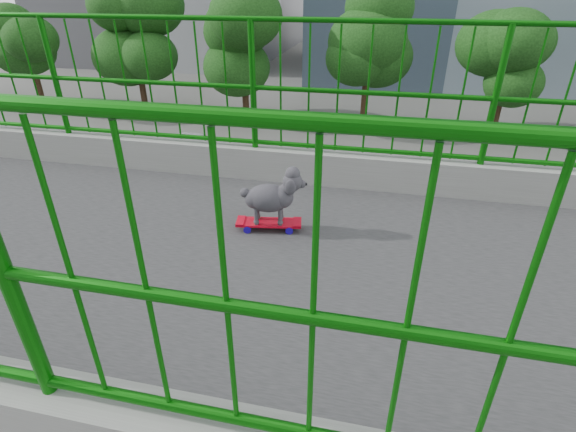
% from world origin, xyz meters
% --- Properties ---
extents(road, '(18.00, 90.00, 0.02)m').
position_xyz_m(road, '(-13.00, 0.00, 0.01)').
color(road, black).
rests_on(road, ground).
extents(street_trees, '(5.30, 60.40, 7.26)m').
position_xyz_m(street_trees, '(-26.03, 1.06, 4.72)').
color(street_trees, black).
rests_on(street_trees, ground).
extents(skateboard, '(0.22, 0.51, 0.07)m').
position_xyz_m(skateboard, '(-0.44, 4.38, 7.05)').
color(skateboard, red).
rests_on(skateboard, footbridge).
extents(poodle, '(0.25, 0.49, 0.41)m').
position_xyz_m(poodle, '(-0.44, 4.40, 7.28)').
color(poodle, '#2A282D').
rests_on(poodle, skateboard).
extents(car_0, '(1.75, 4.35, 1.48)m').
position_xyz_m(car_0, '(-6.00, 3.24, 0.74)').
color(car_0, red).
rests_on(car_0, ground).
extents(car_1, '(1.59, 4.56, 1.50)m').
position_xyz_m(car_1, '(-9.20, -8.18, 0.75)').
color(car_1, white).
rests_on(car_1, ground).
extents(car_2, '(2.33, 5.05, 1.40)m').
position_xyz_m(car_2, '(-12.40, 1.69, 0.70)').
color(car_2, gray).
rests_on(car_2, ground).
extents(car_3, '(2.23, 5.50, 1.59)m').
position_xyz_m(car_3, '(-15.60, 10.63, 0.80)').
color(car_3, black).
rests_on(car_3, ground).
extents(car_4, '(1.64, 4.07, 1.39)m').
position_xyz_m(car_4, '(-18.80, -4.76, 0.69)').
color(car_4, white).
rests_on(car_4, ground).
extents(car_6, '(2.53, 5.48, 1.52)m').
position_xyz_m(car_6, '(-9.20, -8.54, 0.76)').
color(car_6, white).
rests_on(car_6, ground).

